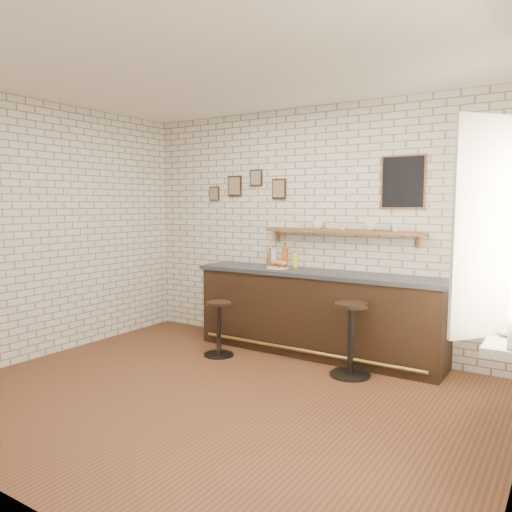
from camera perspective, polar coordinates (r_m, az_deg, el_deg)
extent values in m
plane|color=brown|center=(4.91, -4.33, -15.67)|extent=(5.00, 5.00, 0.00)
cube|color=black|center=(6.06, 6.95, -6.72)|extent=(3.00, 0.58, 0.96)
cube|color=#2D333A|center=(5.97, 7.01, -1.99)|extent=(3.10, 0.62, 0.05)
cylinder|color=olive|center=(5.88, 5.52, -10.74)|extent=(2.79, 0.04, 0.04)
cylinder|color=white|center=(6.20, 2.53, -1.36)|extent=(0.28, 0.28, 0.01)
cylinder|color=#DB9B4D|center=(6.20, 3.06, -1.30)|extent=(0.05, 0.05, 0.00)
cylinder|color=#DB9B4D|center=(6.18, 2.80, -1.32)|extent=(0.05, 0.05, 0.00)
cylinder|color=#DB9B4D|center=(6.31, 2.02, -1.16)|extent=(0.06, 0.06, 0.00)
cylinder|color=#DB9B4D|center=(6.23, 3.01, -1.26)|extent=(0.06, 0.06, 0.00)
cylinder|color=#DB9B4D|center=(6.23, 1.52, -1.26)|extent=(0.06, 0.06, 0.00)
cylinder|color=#DB9B4D|center=(6.19, 3.14, -1.31)|extent=(0.04, 0.04, 0.00)
cylinder|color=#DB9B4D|center=(6.16, 2.29, -1.34)|extent=(0.05, 0.05, 0.00)
cylinder|color=#DB9B4D|center=(6.20, 1.39, -1.29)|extent=(0.04, 0.04, 0.00)
cylinder|color=#DB9B4D|center=(6.30, 1.39, -1.18)|extent=(0.05, 0.05, 0.00)
cylinder|color=#DB9B4D|center=(6.14, 2.60, -1.36)|extent=(0.06, 0.06, 0.00)
cylinder|color=#DB9B4D|center=(6.29, 1.82, -1.19)|extent=(0.04, 0.04, 0.00)
cylinder|color=#DB9B4D|center=(6.17, 2.73, -1.33)|extent=(0.05, 0.05, 0.00)
cylinder|color=#DB9B4D|center=(6.20, 3.20, -1.30)|extent=(0.05, 0.05, 0.00)
cylinder|color=#DB9B4D|center=(6.17, 2.61, -1.32)|extent=(0.05, 0.05, 0.00)
cylinder|color=brown|center=(6.44, 1.61, -0.34)|extent=(0.07, 0.07, 0.18)
cylinder|color=brown|center=(6.43, 1.61, 0.62)|extent=(0.02, 0.02, 0.04)
cylinder|color=black|center=(6.43, 1.61, 0.85)|extent=(0.03, 0.03, 0.01)
cylinder|color=white|center=(6.41, 2.04, -0.27)|extent=(0.07, 0.07, 0.20)
cylinder|color=white|center=(6.40, 2.05, 0.82)|extent=(0.02, 0.02, 0.04)
cylinder|color=black|center=(6.40, 2.05, 1.07)|extent=(0.03, 0.03, 0.01)
cylinder|color=#9F4A19|center=(6.33, 3.35, -0.16)|extent=(0.08, 0.08, 0.24)
cylinder|color=#9F4A19|center=(6.31, 3.36, 1.19)|extent=(0.03, 0.03, 0.06)
cylinder|color=black|center=(6.31, 3.36, 1.50)|extent=(0.03, 0.03, 0.01)
cylinder|color=gold|center=(6.26, 4.52, -0.59)|extent=(0.07, 0.07, 0.17)
cylinder|color=gold|center=(6.25, 4.52, 0.32)|extent=(0.03, 0.03, 0.03)
cylinder|color=maroon|center=(6.25, 4.53, 0.52)|extent=(0.03, 0.03, 0.01)
cylinder|color=black|center=(6.11, -4.26, -11.16)|extent=(0.36, 0.36, 0.02)
cylinder|color=black|center=(6.03, -4.29, -8.36)|extent=(0.05, 0.05, 0.60)
cylinder|color=black|center=(5.96, -4.31, -5.41)|extent=(0.35, 0.35, 0.04)
cylinder|color=black|center=(5.51, 10.69, -13.17)|extent=(0.43, 0.43, 0.02)
cylinder|color=black|center=(5.40, 10.77, -9.47)|extent=(0.07, 0.07, 0.72)
cylinder|color=black|center=(5.31, 10.85, -5.52)|extent=(0.36, 0.36, 0.04)
cube|color=brown|center=(6.02, 9.68, 2.77)|extent=(2.00, 0.18, 0.04)
cube|color=brown|center=(6.49, 2.59, 2.37)|extent=(0.03, 0.04, 0.16)
cube|color=brown|center=(5.80, 18.14, 1.65)|extent=(0.03, 0.04, 0.16)
imported|color=white|center=(6.14, 7.05, 3.54)|extent=(0.17, 0.17, 0.10)
imported|color=white|center=(6.01, 9.90, 3.35)|extent=(0.11, 0.11, 0.08)
imported|color=white|center=(5.88, 12.93, 3.32)|extent=(0.17, 0.17, 0.10)
imported|color=white|center=(5.79, 15.64, 3.13)|extent=(0.12, 0.12, 0.09)
cube|color=black|center=(6.87, -2.44, 8.00)|extent=(0.22, 0.02, 0.28)
cube|color=black|center=(6.68, 0.04, 8.92)|extent=(0.18, 0.02, 0.22)
cube|color=black|center=(6.49, 2.66, 7.67)|extent=(0.20, 0.02, 0.26)
cube|color=black|center=(7.08, -4.77, 7.11)|extent=(0.16, 0.02, 0.20)
cube|color=black|center=(5.85, 16.46, 8.11)|extent=(0.46, 0.02, 0.56)
cube|color=white|center=(4.05, 27.03, -7.67)|extent=(0.20, 1.35, 0.06)
cube|color=white|center=(3.66, 25.85, 2.89)|extent=(0.40, 0.46, 1.46)
cube|color=white|center=(4.25, 26.86, 3.20)|extent=(0.40, 0.46, 1.46)
imported|color=tan|center=(3.83, 26.43, -7.75)|extent=(0.21, 0.25, 0.02)
imported|color=tan|center=(3.81, 26.41, -7.52)|extent=(0.20, 0.26, 0.02)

